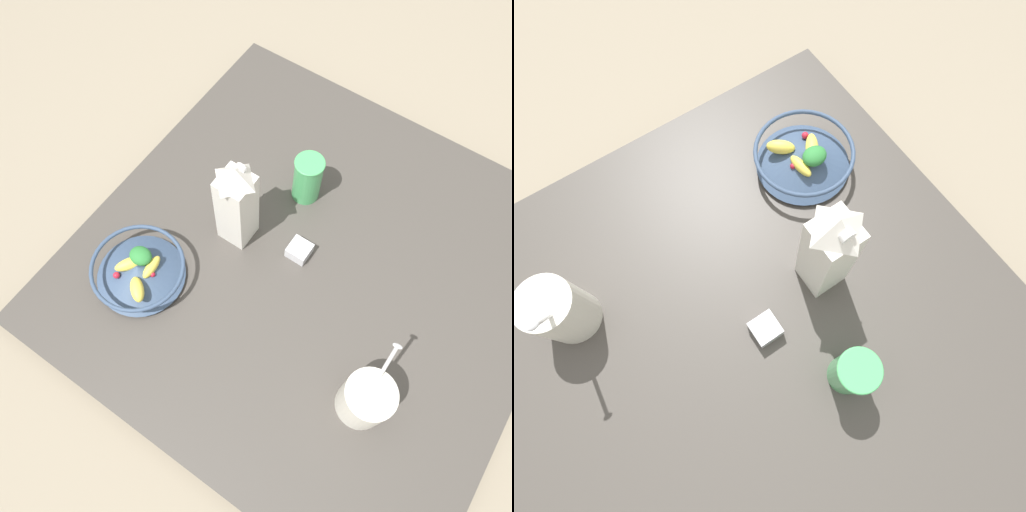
% 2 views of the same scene
% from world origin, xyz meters
% --- Properties ---
extents(ground_plane, '(6.00, 6.00, 0.00)m').
position_xyz_m(ground_plane, '(0.00, 0.00, 0.00)').
color(ground_plane, gray).
extents(countertop, '(1.10, 1.10, 0.05)m').
position_xyz_m(countertop, '(0.00, 0.00, 0.02)').
color(countertop, '#47423D').
rests_on(countertop, ground_plane).
extents(fruit_bowl, '(0.23, 0.23, 0.08)m').
position_xyz_m(fruit_bowl, '(0.33, 0.26, 0.09)').
color(fruit_bowl, '#384C6B').
rests_on(fruit_bowl, countertop).
extents(milk_carton, '(0.08, 0.08, 0.27)m').
position_xyz_m(milk_carton, '(0.20, 0.03, 0.19)').
color(milk_carton, silver).
rests_on(milk_carton, countertop).
extents(yogurt_tub, '(0.11, 0.14, 0.24)m').
position_xyz_m(yogurt_tub, '(-0.26, 0.23, 0.12)').
color(yogurt_tub, silver).
rests_on(yogurt_tub, countertop).
extents(drinking_cup, '(0.08, 0.08, 0.14)m').
position_xyz_m(drinking_cup, '(0.12, -0.17, 0.12)').
color(drinking_cup, '#4CB266').
rests_on(drinking_cup, countertop).
extents(spice_jar, '(0.05, 0.05, 0.03)m').
position_xyz_m(spice_jar, '(0.04, -0.01, 0.06)').
color(spice_jar, silver).
rests_on(spice_jar, countertop).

